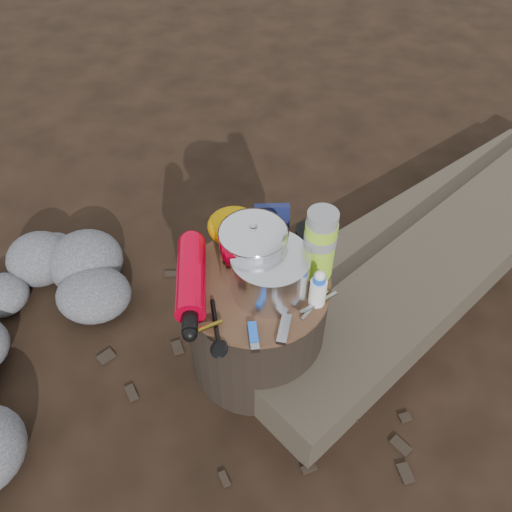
# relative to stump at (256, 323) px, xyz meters

# --- Properties ---
(ground) EXTENTS (60.00, 60.00, 0.00)m
(ground) POSITION_rel_stump_xyz_m (0.00, 0.00, -0.19)
(ground) COLOR black
(ground) RESTS_ON ground
(stump) EXTENTS (0.41, 0.41, 0.37)m
(stump) POSITION_rel_stump_xyz_m (0.00, 0.00, 0.00)
(stump) COLOR black
(stump) RESTS_ON ground
(rock_ring) EXTENTS (0.41, 0.89, 0.18)m
(rock_ring) POSITION_rel_stump_xyz_m (-0.74, -0.07, -0.10)
(rock_ring) COLOR #525257
(rock_ring) RESTS_ON ground
(log_main) EXTENTS (1.43, 1.62, 0.16)m
(log_main) POSITION_rel_stump_xyz_m (0.66, 0.47, -0.11)
(log_main) COLOR #41382C
(log_main) RESTS_ON ground
(log_small) EXTENTS (1.14, 1.15, 0.11)m
(log_small) POSITION_rel_stump_xyz_m (0.61, 0.70, -0.13)
(log_small) COLOR #41382C
(log_small) RESTS_ON ground
(foil_windscreen) EXTENTS (0.21, 0.21, 0.13)m
(foil_windscreen) POSITION_rel_stump_xyz_m (0.04, -0.01, 0.25)
(foil_windscreen) COLOR silver
(foil_windscreen) RESTS_ON stump
(camping_pot) EXTENTS (0.18, 0.18, 0.18)m
(camping_pot) POSITION_rel_stump_xyz_m (-0.01, 0.04, 0.28)
(camping_pot) COLOR white
(camping_pot) RESTS_ON stump
(fuel_bottle) EXTENTS (0.14, 0.34, 0.08)m
(fuel_bottle) POSITION_rel_stump_xyz_m (-0.17, -0.04, 0.23)
(fuel_bottle) COLOR red
(fuel_bottle) RESTS_ON stump
(thermos) EXTENTS (0.09, 0.09, 0.21)m
(thermos) POSITION_rel_stump_xyz_m (0.16, 0.06, 0.29)
(thermos) COLOR #9EDA2A
(thermos) RESTS_ON stump
(travel_mug) EXTENTS (0.07, 0.07, 0.11)m
(travel_mug) POSITION_rel_stump_xyz_m (0.13, 0.11, 0.24)
(travel_mug) COLOR black
(travel_mug) RESTS_ON stump
(stuff_sack) EXTENTS (0.16, 0.13, 0.11)m
(stuff_sack) POSITION_rel_stump_xyz_m (-0.08, 0.15, 0.24)
(stuff_sack) COLOR #D59800
(stuff_sack) RESTS_ON stump
(food_pouch) EXTENTS (0.10, 0.04, 0.13)m
(food_pouch) POSITION_rel_stump_xyz_m (0.02, 0.17, 0.25)
(food_pouch) COLOR #151C4C
(food_pouch) RESTS_ON stump
(lighter) EXTENTS (0.04, 0.09, 0.02)m
(lighter) POSITION_rel_stump_xyz_m (0.01, -0.17, 0.19)
(lighter) COLOR blue
(lighter) RESTS_ON stump
(multitool) EXTENTS (0.03, 0.09, 0.01)m
(multitool) POSITION_rel_stump_xyz_m (0.09, -0.15, 0.19)
(multitool) COLOR #A5A5AA
(multitool) RESTS_ON stump
(pot_grabber) EXTENTS (0.10, 0.11, 0.01)m
(pot_grabber) POSITION_rel_stump_xyz_m (0.16, -0.06, 0.19)
(pot_grabber) COLOR #A5A5AA
(pot_grabber) RESTS_ON stump
(spork) EXTENTS (0.08, 0.17, 0.01)m
(spork) POSITION_rel_stump_xyz_m (-0.08, -0.15, 0.19)
(spork) COLOR black
(spork) RESTS_ON stump
(squeeze_bottle) EXTENTS (0.04, 0.04, 0.10)m
(squeeze_bottle) POSITION_rel_stump_xyz_m (0.17, -0.05, 0.24)
(squeeze_bottle) COLOR white
(squeeze_bottle) RESTS_ON stump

